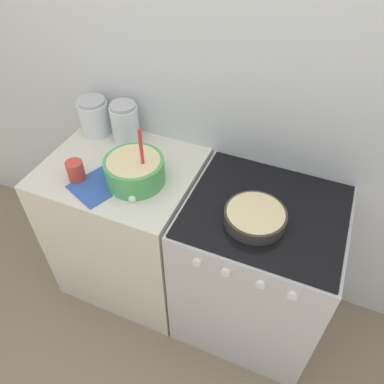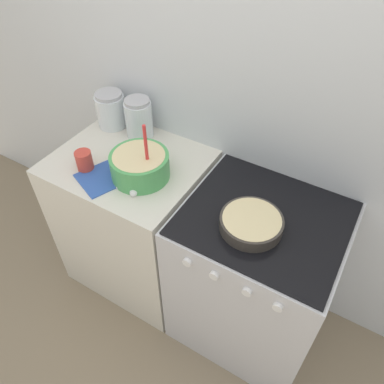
{
  "view_description": "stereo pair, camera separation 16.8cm",
  "coord_description": "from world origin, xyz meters",
  "px_view_note": "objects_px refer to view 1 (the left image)",
  "views": [
    {
      "loc": [
        0.52,
        -0.87,
        2.16
      ],
      "look_at": [
        0.05,
        0.25,
        0.99
      ],
      "focal_mm": 35.0,
      "sensor_mm": 36.0,
      "label": 1
    },
    {
      "loc": [
        0.67,
        -0.79,
        2.16
      ],
      "look_at": [
        0.05,
        0.25,
        0.99
      ],
      "focal_mm": 35.0,
      "sensor_mm": 36.0,
      "label": 2
    }
  ],
  "objects_px": {
    "storage_jar_middle": "(125,125)",
    "storage_jar_left": "(95,119)",
    "mixing_bowl": "(135,169)",
    "tin_can": "(76,171)",
    "stove": "(254,270)",
    "baking_pan": "(255,216)"
  },
  "relations": [
    {
      "from": "storage_jar_left",
      "to": "tin_can",
      "type": "height_order",
      "value": "storage_jar_left"
    },
    {
      "from": "stove",
      "to": "mixing_bowl",
      "type": "xyz_separation_m",
      "value": [
        -0.63,
        -0.06,
        0.54
      ]
    },
    {
      "from": "tin_can",
      "to": "storage_jar_middle",
      "type": "bearing_deg",
      "value": 80.95
    },
    {
      "from": "storage_jar_left",
      "to": "stove",
      "type": "bearing_deg",
      "value": -12.07
    },
    {
      "from": "mixing_bowl",
      "to": "tin_can",
      "type": "height_order",
      "value": "mixing_bowl"
    },
    {
      "from": "baking_pan",
      "to": "storage_jar_left",
      "type": "xyz_separation_m",
      "value": [
        -1.01,
        0.31,
        0.05
      ]
    },
    {
      "from": "baking_pan",
      "to": "storage_jar_left",
      "type": "distance_m",
      "value": 1.06
    },
    {
      "from": "storage_jar_left",
      "to": "tin_can",
      "type": "distance_m",
      "value": 0.4
    },
    {
      "from": "mixing_bowl",
      "to": "tin_can",
      "type": "distance_m",
      "value": 0.29
    },
    {
      "from": "storage_jar_left",
      "to": "tin_can",
      "type": "bearing_deg",
      "value": -70.35
    },
    {
      "from": "stove",
      "to": "mixing_bowl",
      "type": "distance_m",
      "value": 0.83
    },
    {
      "from": "mixing_bowl",
      "to": "baking_pan",
      "type": "height_order",
      "value": "mixing_bowl"
    },
    {
      "from": "storage_jar_middle",
      "to": "storage_jar_left",
      "type": "bearing_deg",
      "value": -180.0
    },
    {
      "from": "mixing_bowl",
      "to": "baking_pan",
      "type": "xyz_separation_m",
      "value": [
        0.6,
        -0.03,
        -0.04
      ]
    },
    {
      "from": "stove",
      "to": "baking_pan",
      "type": "distance_m",
      "value": 0.51
    },
    {
      "from": "mixing_bowl",
      "to": "tin_can",
      "type": "xyz_separation_m",
      "value": [
        -0.27,
        -0.1,
        -0.02
      ]
    },
    {
      "from": "baking_pan",
      "to": "tin_can",
      "type": "height_order",
      "value": "tin_can"
    },
    {
      "from": "mixing_bowl",
      "to": "storage_jar_left",
      "type": "xyz_separation_m",
      "value": [
        -0.4,
        0.28,
        0.01
      ]
    },
    {
      "from": "baking_pan",
      "to": "tin_can",
      "type": "distance_m",
      "value": 0.87
    },
    {
      "from": "stove",
      "to": "tin_can",
      "type": "height_order",
      "value": "tin_can"
    },
    {
      "from": "storage_jar_middle",
      "to": "tin_can",
      "type": "bearing_deg",
      "value": -99.05
    },
    {
      "from": "storage_jar_middle",
      "to": "tin_can",
      "type": "height_order",
      "value": "storage_jar_middle"
    }
  ]
}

